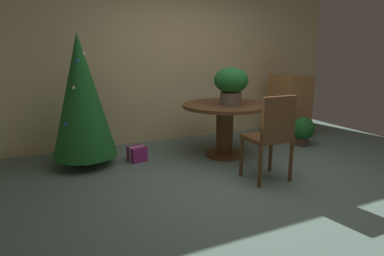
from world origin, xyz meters
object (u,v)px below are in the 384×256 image
(round_dining_table, at_px, (225,119))
(potted_plant, at_px, (303,130))
(flower_vase, at_px, (231,83))
(wooden_chair_near, at_px, (272,133))
(gift_box_purple, at_px, (137,154))
(wooden_cabinet, at_px, (289,106))
(holiday_tree, at_px, (81,96))

(round_dining_table, distance_m, potted_plant, 1.42)
(flower_vase, xyz_separation_m, wooden_chair_near, (-0.04, -0.96, -0.47))
(gift_box_purple, bearing_deg, round_dining_table, -13.52)
(flower_vase, bearing_deg, round_dining_table, 119.28)
(wooden_cabinet, bearing_deg, flower_vase, -159.64)
(wooden_cabinet, height_order, potted_plant, wooden_cabinet)
(gift_box_purple, bearing_deg, wooden_chair_near, -47.70)
(gift_box_purple, xyz_separation_m, potted_plant, (2.59, -0.37, 0.16))
(wooden_chair_near, bearing_deg, potted_plant, 34.49)
(potted_plant, bearing_deg, flower_vase, 179.81)
(wooden_chair_near, xyz_separation_m, wooden_cabinet, (1.59, 1.53, -0.03))
(wooden_cabinet, relative_size, potted_plant, 2.34)
(holiday_tree, xyz_separation_m, gift_box_purple, (0.65, -0.12, -0.81))
(wooden_cabinet, bearing_deg, holiday_tree, -178.42)
(flower_vase, distance_m, holiday_tree, 1.96)
(round_dining_table, relative_size, wooden_chair_near, 1.19)
(holiday_tree, bearing_deg, wooden_cabinet, 1.58)
(wooden_cabinet, bearing_deg, gift_box_purple, -175.65)
(wooden_chair_near, distance_m, potted_plant, 1.71)
(flower_vase, xyz_separation_m, holiday_tree, (-1.90, 0.48, -0.13))
(wooden_chair_near, relative_size, gift_box_purple, 3.84)
(round_dining_table, xyz_separation_m, potted_plant, (1.39, -0.08, -0.28))
(wooden_chair_near, bearing_deg, wooden_cabinet, 43.99)
(holiday_tree, bearing_deg, wooden_chair_near, -37.79)
(potted_plant, bearing_deg, gift_box_purple, 171.94)
(wooden_cabinet, xyz_separation_m, potted_plant, (-0.20, -0.58, -0.28))
(flower_vase, bearing_deg, potted_plant, -0.19)
(flower_vase, xyz_separation_m, wooden_cabinet, (1.55, 0.57, -0.51))
(wooden_chair_near, distance_m, wooden_cabinet, 2.21)
(flower_vase, xyz_separation_m, potted_plant, (1.35, -0.00, -0.79))
(round_dining_table, xyz_separation_m, wooden_chair_near, (0.00, -1.03, 0.04))
(flower_vase, bearing_deg, wooden_chair_near, -92.45)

